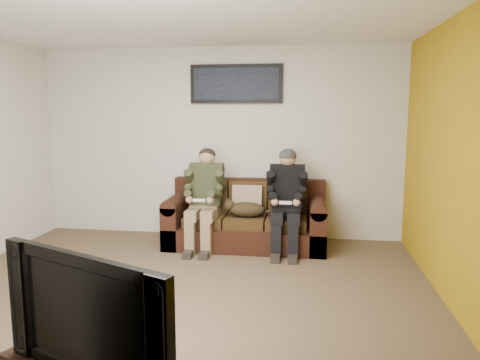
% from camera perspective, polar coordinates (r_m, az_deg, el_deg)
% --- Properties ---
extents(floor, '(5.00, 5.00, 0.00)m').
position_cam_1_polar(floor, '(4.63, -7.79, -13.84)').
color(floor, brown).
rests_on(floor, ground).
extents(ceiling, '(5.00, 5.00, 0.00)m').
position_cam_1_polar(ceiling, '(4.36, -8.52, 19.60)').
color(ceiling, silver).
rests_on(ceiling, ground).
extents(wall_back, '(5.00, 0.00, 5.00)m').
position_cam_1_polar(wall_back, '(6.49, -2.54, 4.52)').
color(wall_back, beige).
rests_on(wall_back, ground).
extents(wall_front, '(5.00, 0.00, 5.00)m').
position_cam_1_polar(wall_front, '(2.26, -24.35, -3.93)').
color(wall_front, beige).
rests_on(wall_front, ground).
extents(wall_right, '(0.00, 4.50, 4.50)m').
position_cam_1_polar(wall_right, '(4.33, 25.53, 1.65)').
color(wall_right, beige).
rests_on(wall_right, ground).
extents(accent_wall_right, '(0.00, 4.50, 4.50)m').
position_cam_1_polar(accent_wall_right, '(4.33, 25.40, 1.65)').
color(accent_wall_right, '#AF8611').
rests_on(accent_wall_right, ground).
extents(sofa, '(2.04, 0.88, 0.83)m').
position_cam_1_polar(sofa, '(6.15, 0.83, -5.00)').
color(sofa, black).
rests_on(sofa, ground).
extents(throw_pillow, '(0.39, 0.19, 0.39)m').
position_cam_1_polar(throw_pillow, '(6.13, 0.89, -2.38)').
color(throw_pillow, tan).
rests_on(throw_pillow, sofa).
extents(throw_blanket, '(0.42, 0.20, 0.07)m').
position_cam_1_polar(throw_blanket, '(6.41, -4.34, 0.26)').
color(throw_blanket, '#B9AC88').
rests_on(throw_blanket, sofa).
extents(person_left, '(0.51, 0.87, 1.26)m').
position_cam_1_polar(person_left, '(6.00, -4.34, -1.59)').
color(person_left, '#8B7757').
rests_on(person_left, sofa).
extents(person_right, '(0.51, 0.86, 1.27)m').
position_cam_1_polar(person_right, '(5.86, 5.72, -1.81)').
color(person_right, black).
rests_on(person_right, sofa).
extents(cat, '(0.66, 0.26, 0.24)m').
position_cam_1_polar(cat, '(5.94, 0.64, -3.56)').
color(cat, '#403219').
rests_on(cat, sofa).
extents(framed_poster, '(1.25, 0.05, 0.52)m').
position_cam_1_polar(framed_poster, '(6.41, -0.48, 11.63)').
color(framed_poster, black).
rests_on(framed_poster, wall_back).
extents(television, '(1.11, 0.61, 0.66)m').
position_cam_1_polar(television, '(2.61, -16.55, -15.05)').
color(television, black).
rests_on(television, tv_stand).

